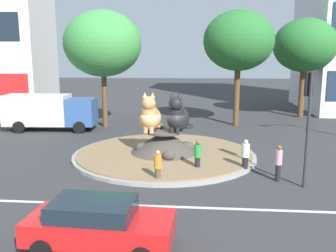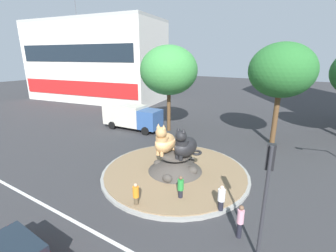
{
  "view_description": "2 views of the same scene",
  "coord_description": "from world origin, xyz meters",
  "px_view_note": "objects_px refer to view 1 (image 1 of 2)",
  "views": [
    {
      "loc": [
        1.97,
        -20.22,
        5.66
      ],
      "look_at": [
        0.23,
        -0.19,
        1.82
      ],
      "focal_mm": 38.52,
      "sensor_mm": 36.0,
      "label": 1
    },
    {
      "loc": [
        7.55,
        -13.35,
        8.22
      ],
      "look_at": [
        -1.75,
        1.87,
        2.86
      ],
      "focal_mm": 24.99,
      "sensor_mm": 36.0,
      "label": 2
    }
  ],
  "objects_px": {
    "sedan_on_far_lane": "(99,223)",
    "traffic_light_mast": "(308,108)",
    "pedestrian_pink_shirt": "(279,162)",
    "broadleaf_tree_behind_island": "(239,41)",
    "cat_statue_calico": "(150,117)",
    "cat_statue_black": "(178,117)",
    "third_tree_left": "(305,46)",
    "pedestrian_orange_shirt": "(158,166)",
    "delivery_box_truck": "(50,111)",
    "pedestrian_green_shirt": "(198,155)",
    "pedestrian_white_shirt": "(245,155)",
    "second_tree_near_tower": "(103,44)"
  },
  "relations": [
    {
      "from": "delivery_box_truck",
      "to": "second_tree_near_tower",
      "type": "bearing_deg",
      "value": 20.71
    },
    {
      "from": "cat_statue_calico",
      "to": "pedestrian_white_shirt",
      "type": "bearing_deg",
      "value": 64.75
    },
    {
      "from": "pedestrian_pink_shirt",
      "to": "cat_statue_calico",
      "type": "bearing_deg",
      "value": -149.59
    },
    {
      "from": "sedan_on_far_lane",
      "to": "delivery_box_truck",
      "type": "height_order",
      "value": "delivery_box_truck"
    },
    {
      "from": "broadleaf_tree_behind_island",
      "to": "pedestrian_green_shirt",
      "type": "xyz_separation_m",
      "value": [
        -3.14,
        -12.83,
        -6.11
      ]
    },
    {
      "from": "broadleaf_tree_behind_island",
      "to": "pedestrian_pink_shirt",
      "type": "distance_m",
      "value": 15.18
    },
    {
      "from": "third_tree_left",
      "to": "sedan_on_far_lane",
      "type": "height_order",
      "value": "third_tree_left"
    },
    {
      "from": "cat_statue_black",
      "to": "third_tree_left",
      "type": "height_order",
      "value": "third_tree_left"
    },
    {
      "from": "traffic_light_mast",
      "to": "broadleaf_tree_behind_island",
      "type": "bearing_deg",
      "value": -0.16
    },
    {
      "from": "cat_statue_black",
      "to": "pedestrian_white_shirt",
      "type": "distance_m",
      "value": 4.58
    },
    {
      "from": "cat_statue_calico",
      "to": "third_tree_left",
      "type": "height_order",
      "value": "third_tree_left"
    },
    {
      "from": "third_tree_left",
      "to": "second_tree_near_tower",
      "type": "bearing_deg",
      "value": -159.88
    },
    {
      "from": "broadleaf_tree_behind_island",
      "to": "pedestrian_pink_shirt",
      "type": "relative_size",
      "value": 5.48
    },
    {
      "from": "traffic_light_mast",
      "to": "pedestrian_orange_shirt",
      "type": "xyz_separation_m",
      "value": [
        -6.49,
        -0.17,
        -2.72
      ]
    },
    {
      "from": "delivery_box_truck",
      "to": "pedestrian_green_shirt",
      "type": "bearing_deg",
      "value": -42.79
    },
    {
      "from": "pedestrian_green_shirt",
      "to": "pedestrian_orange_shirt",
      "type": "height_order",
      "value": "pedestrian_green_shirt"
    },
    {
      "from": "cat_statue_calico",
      "to": "pedestrian_pink_shirt",
      "type": "bearing_deg",
      "value": 60.3
    },
    {
      "from": "traffic_light_mast",
      "to": "pedestrian_pink_shirt",
      "type": "distance_m",
      "value": 2.86
    },
    {
      "from": "delivery_box_truck",
      "to": "cat_statue_calico",
      "type": "bearing_deg",
      "value": -41.39
    },
    {
      "from": "broadleaf_tree_behind_island",
      "to": "pedestrian_white_shirt",
      "type": "relative_size",
      "value": 5.68
    },
    {
      "from": "cat_statue_black",
      "to": "third_tree_left",
      "type": "relative_size",
      "value": 0.25
    },
    {
      "from": "cat_statue_calico",
      "to": "pedestrian_pink_shirt",
      "type": "distance_m",
      "value": 7.58
    },
    {
      "from": "cat_statue_calico",
      "to": "delivery_box_truck",
      "type": "bearing_deg",
      "value": -127.93
    },
    {
      "from": "traffic_light_mast",
      "to": "third_tree_left",
      "type": "height_order",
      "value": "third_tree_left"
    },
    {
      "from": "sedan_on_far_lane",
      "to": "traffic_light_mast",
      "type": "bearing_deg",
      "value": 40.83
    },
    {
      "from": "pedestrian_green_shirt",
      "to": "pedestrian_white_shirt",
      "type": "bearing_deg",
      "value": -86.72
    },
    {
      "from": "pedestrian_pink_shirt",
      "to": "broadleaf_tree_behind_island",
      "type": "bearing_deg",
      "value": 152.61
    },
    {
      "from": "broadleaf_tree_behind_island",
      "to": "sedan_on_far_lane",
      "type": "height_order",
      "value": "broadleaf_tree_behind_island"
    },
    {
      "from": "third_tree_left",
      "to": "delivery_box_truck",
      "type": "xyz_separation_m",
      "value": [
        -21.39,
        -8.15,
        -5.18
      ]
    },
    {
      "from": "pedestrian_pink_shirt",
      "to": "delivery_box_truck",
      "type": "relative_size",
      "value": 0.24
    },
    {
      "from": "cat_statue_calico",
      "to": "pedestrian_green_shirt",
      "type": "bearing_deg",
      "value": 46.5
    },
    {
      "from": "third_tree_left",
      "to": "sedan_on_far_lane",
      "type": "bearing_deg",
      "value": -116.48
    },
    {
      "from": "traffic_light_mast",
      "to": "cat_statue_calico",
      "type": "bearing_deg",
      "value": 53.57
    },
    {
      "from": "sedan_on_far_lane",
      "to": "delivery_box_truck",
      "type": "distance_m",
      "value": 19.34
    },
    {
      "from": "traffic_light_mast",
      "to": "delivery_box_truck",
      "type": "height_order",
      "value": "traffic_light_mast"
    },
    {
      "from": "pedestrian_white_shirt",
      "to": "delivery_box_truck",
      "type": "distance_m",
      "value": 16.89
    },
    {
      "from": "broadleaf_tree_behind_island",
      "to": "pedestrian_green_shirt",
      "type": "bearing_deg",
      "value": -103.74
    },
    {
      "from": "cat_statue_black",
      "to": "sedan_on_far_lane",
      "type": "xyz_separation_m",
      "value": [
        -1.74,
        -10.37,
        -1.54
      ]
    },
    {
      "from": "cat_statue_calico",
      "to": "delivery_box_truck",
      "type": "distance_m",
      "value": 11.33
    },
    {
      "from": "cat_statue_calico",
      "to": "second_tree_near_tower",
      "type": "height_order",
      "value": "second_tree_near_tower"
    },
    {
      "from": "pedestrian_white_shirt",
      "to": "pedestrian_orange_shirt",
      "type": "distance_m",
      "value": 4.65
    },
    {
      "from": "cat_statue_black",
      "to": "pedestrian_orange_shirt",
      "type": "distance_m",
      "value": 4.87
    },
    {
      "from": "sedan_on_far_lane",
      "to": "delivery_box_truck",
      "type": "xyz_separation_m",
      "value": [
        -8.74,
        17.24,
        0.76
      ]
    },
    {
      "from": "broadleaf_tree_behind_island",
      "to": "pedestrian_orange_shirt",
      "type": "xyz_separation_m",
      "value": [
        -4.93,
        -14.71,
        -6.15
      ]
    },
    {
      "from": "broadleaf_tree_behind_island",
      "to": "sedan_on_far_lane",
      "type": "relative_size",
      "value": 2.12
    },
    {
      "from": "cat_statue_black",
      "to": "pedestrian_orange_shirt",
      "type": "height_order",
      "value": "cat_statue_black"
    },
    {
      "from": "traffic_light_mast",
      "to": "pedestrian_orange_shirt",
      "type": "bearing_deg",
      "value": 85.21
    },
    {
      "from": "broadleaf_tree_behind_island",
      "to": "delivery_box_truck",
      "type": "distance_m",
      "value": 16.07
    },
    {
      "from": "pedestrian_orange_shirt",
      "to": "broadleaf_tree_behind_island",
      "type": "bearing_deg",
      "value": 95.2
    },
    {
      "from": "cat_statue_calico",
      "to": "cat_statue_black",
      "type": "bearing_deg",
      "value": 93.49
    }
  ]
}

